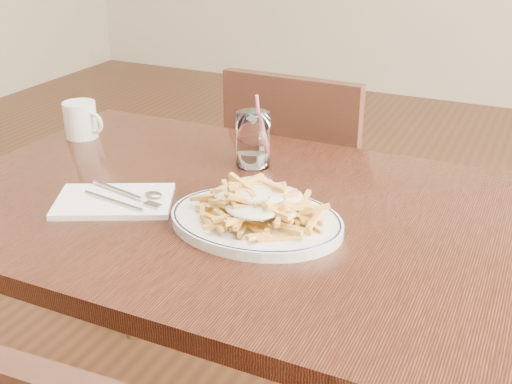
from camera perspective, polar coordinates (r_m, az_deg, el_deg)
The scene contains 8 objects.
table at distance 1.32m, azimuth -2.37°, elevation -3.95°, with size 1.20×0.80×0.75m.
chair_far at distance 1.96m, azimuth 4.09°, elevation 0.11°, with size 0.41×0.41×0.87m.
fries_plate at distance 1.19m, azimuth 0.00°, elevation -2.56°, with size 0.38×0.34×0.02m.
loaded_fries at distance 1.17m, azimuth 0.00°, elevation -0.53°, with size 0.26×0.22×0.07m.
napkin at distance 1.31m, azimuth -12.48°, elevation -0.79°, with size 0.23×0.15×0.01m, color white.
cutlery at distance 1.31m, azimuth -12.38°, elevation -0.34°, with size 0.20×0.09×0.01m.
water_glass at distance 1.44m, azimuth -0.27°, elevation 4.41°, with size 0.08×0.08×0.17m.
coffee_mug at distance 1.68m, azimuth -15.27°, elevation 6.20°, with size 0.12×0.08×0.09m.
Camera 1 is at (0.54, -1.03, 1.31)m, focal length 45.00 mm.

